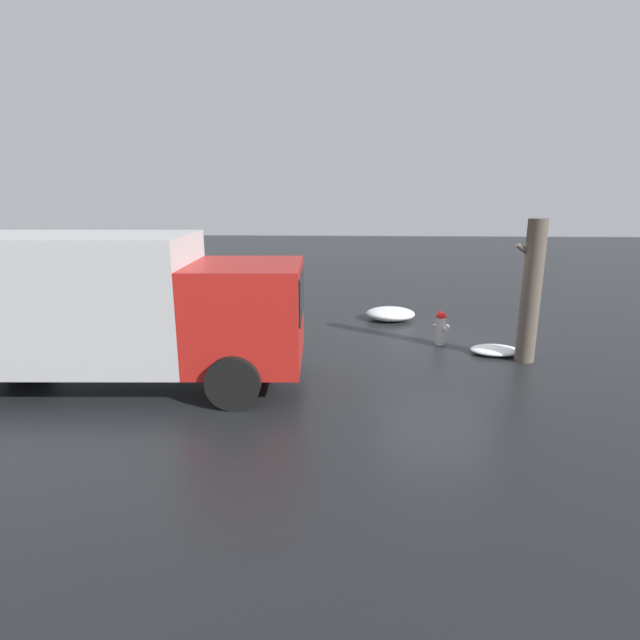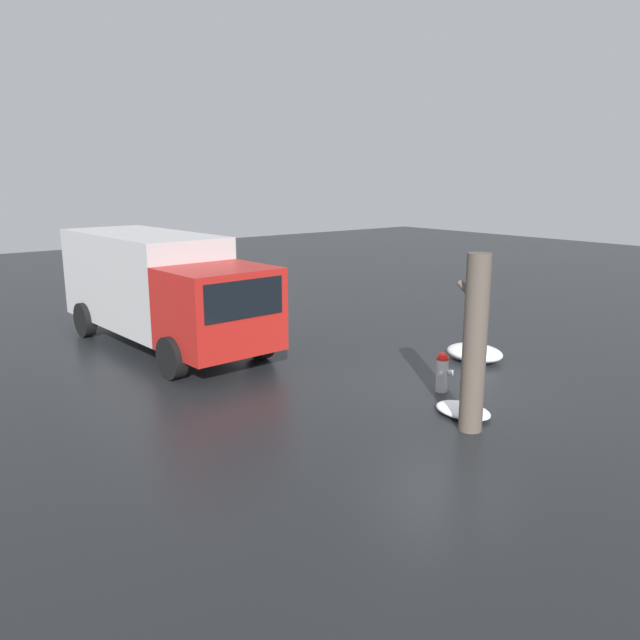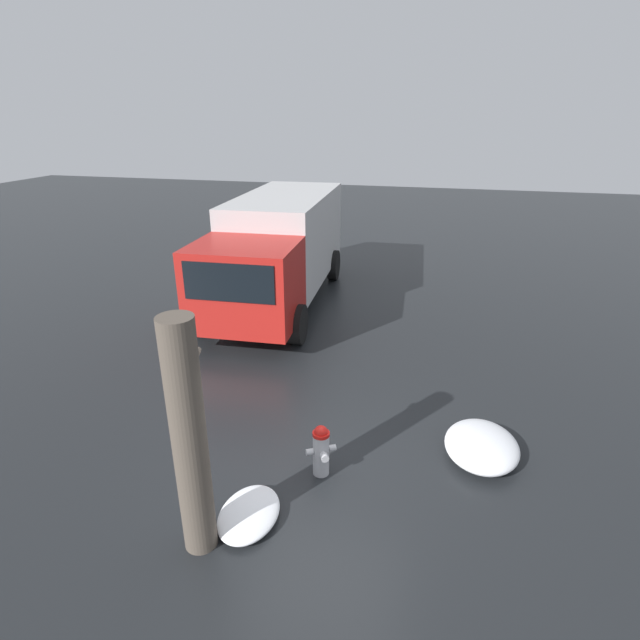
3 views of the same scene
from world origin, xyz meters
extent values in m
plane|color=black|center=(0.00, 0.00, 0.00)|extent=(60.00, 60.00, 0.00)
cylinder|color=#B7B7BC|center=(0.00, 0.00, 0.32)|extent=(0.23, 0.23, 0.65)
cylinder|color=red|center=(0.00, 0.00, 0.67)|extent=(0.24, 0.24, 0.05)
sphere|color=red|center=(0.00, 0.00, 0.70)|extent=(0.20, 0.20, 0.20)
cylinder|color=#B7B7BC|center=(-0.14, -0.08, 0.40)|extent=(0.14, 0.15, 0.11)
cylinder|color=#B7B7BC|center=(0.08, -0.14, 0.40)|extent=(0.13, 0.13, 0.09)
cylinder|color=#B7B7BC|center=(-0.08, 0.14, 0.40)|extent=(0.13, 0.13, 0.09)
cylinder|color=brown|center=(-1.56, 1.10, 1.47)|extent=(0.39, 0.39, 2.94)
cylinder|color=brown|center=(-1.39, 1.10, 2.29)|extent=(0.44, 0.11, 0.36)
cube|color=red|center=(3.97, 2.65, 1.34)|extent=(2.04, 2.33, 1.78)
cube|color=black|center=(2.99, 2.60, 1.70)|extent=(0.12, 1.88, 0.78)
cube|color=#BCBCBC|center=(7.49, 2.82, 1.59)|extent=(5.21, 2.48, 2.28)
cylinder|color=black|center=(4.12, 1.54, 0.45)|extent=(0.91, 0.32, 0.90)
cylinder|color=black|center=(4.01, 3.77, 0.45)|extent=(0.91, 0.32, 0.90)
cylinder|color=black|center=(8.82, 1.76, 0.45)|extent=(0.91, 0.32, 0.90)
cylinder|color=black|center=(8.71, 4.00, 0.45)|extent=(0.91, 0.32, 0.90)
ellipsoid|color=white|center=(-1.08, 0.68, 0.09)|extent=(1.05, 0.74, 0.18)
ellipsoid|color=white|center=(0.96, -2.24, 0.18)|extent=(1.34, 1.09, 0.36)
camera|label=1|loc=(2.22, 11.26, 3.43)|focal=28.00mm
camera|label=2|loc=(-7.60, 9.06, 4.09)|focal=35.00mm
camera|label=3|loc=(-5.59, -1.36, 4.79)|focal=28.00mm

